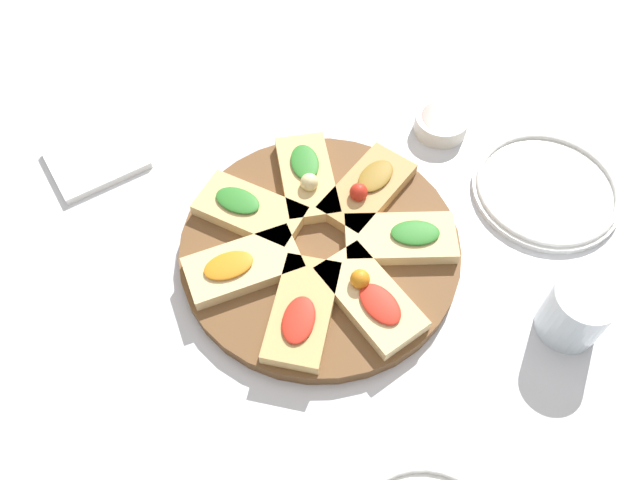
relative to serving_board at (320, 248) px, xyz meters
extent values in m
plane|color=silver|center=(0.00, 0.00, -0.01)|extent=(3.00, 3.00, 0.00)
cylinder|color=brown|center=(0.00, 0.00, 0.00)|extent=(0.39, 0.39, 0.02)
cube|color=#E5C689|center=(0.03, 0.11, 0.02)|extent=(0.11, 0.17, 0.02)
ellipsoid|color=red|center=(0.04, 0.13, 0.03)|extent=(0.06, 0.08, 0.01)
sphere|color=orange|center=(0.02, 0.09, 0.04)|extent=(0.03, 0.03, 0.03)
cube|color=#E5C689|center=(-0.07, 0.09, 0.02)|extent=(0.16, 0.17, 0.02)
ellipsoid|color=#2D7A28|center=(-0.08, 0.10, 0.03)|extent=(0.07, 0.08, 0.01)
cube|color=tan|center=(-0.11, 0.00, 0.02)|extent=(0.15, 0.08, 0.02)
ellipsoid|color=olive|center=(-0.13, 0.00, 0.03)|extent=(0.07, 0.04, 0.01)
sphere|color=red|center=(-0.09, 0.00, 0.04)|extent=(0.03, 0.03, 0.03)
cube|color=#DBB775|center=(-0.07, -0.08, 0.02)|extent=(0.16, 0.16, 0.02)
ellipsoid|color=#2D7A28|center=(-0.09, -0.10, 0.03)|extent=(0.08, 0.08, 0.01)
sphere|color=beige|center=(-0.06, -0.07, 0.04)|extent=(0.03, 0.03, 0.03)
cube|color=#DBB775|center=(0.02, -0.11, 0.02)|extent=(0.10, 0.17, 0.02)
ellipsoid|color=#2D7A28|center=(0.03, -0.13, 0.03)|extent=(0.05, 0.07, 0.01)
cube|color=#E5C689|center=(0.10, -0.06, 0.02)|extent=(0.17, 0.14, 0.02)
ellipsoid|color=orange|center=(0.11, -0.07, 0.03)|extent=(0.08, 0.07, 0.01)
cube|color=tan|center=(0.10, 0.05, 0.02)|extent=(0.17, 0.14, 0.02)
ellipsoid|color=red|center=(0.12, 0.06, 0.03)|extent=(0.08, 0.07, 0.01)
cylinder|color=white|center=(-0.30, 0.20, -0.01)|extent=(0.22, 0.22, 0.01)
torus|color=white|center=(-0.30, 0.20, 0.00)|extent=(0.21, 0.21, 0.01)
cylinder|color=silver|center=(-0.11, 0.33, 0.03)|extent=(0.08, 0.08, 0.09)
cube|color=white|center=(0.09, -0.38, -0.01)|extent=(0.17, 0.16, 0.01)
cylinder|color=silver|center=(-0.31, 0.01, 0.00)|extent=(0.09, 0.09, 0.03)
cylinder|color=#B22319|center=(-0.31, 0.01, 0.02)|extent=(0.07, 0.07, 0.01)
camera|label=1|loc=(0.37, 0.29, 0.75)|focal=35.00mm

